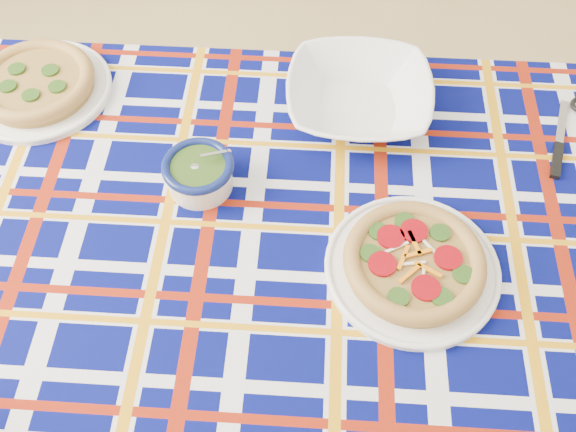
# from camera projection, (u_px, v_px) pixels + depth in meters

# --- Properties ---
(floor) EXTENTS (4.00, 4.00, 0.00)m
(floor) POSITION_uv_depth(u_px,v_px,m) (340.00, 313.00, 1.67)
(floor) COLOR tan
(floor) RESTS_ON ground
(dining_table) EXTENTS (1.45, 0.93, 0.67)m
(dining_table) POSITION_uv_depth(u_px,v_px,m) (293.00, 274.00, 1.04)
(dining_table) COLOR brown
(dining_table) RESTS_ON floor
(tablecloth) EXTENTS (1.48, 0.96, 0.09)m
(tablecloth) POSITION_uv_depth(u_px,v_px,m) (293.00, 267.00, 1.02)
(tablecloth) COLOR #040953
(tablecloth) RESTS_ON dining_table
(main_focaccia_plate) EXTENTS (0.28, 0.28, 0.05)m
(main_focaccia_plate) POSITION_uv_depth(u_px,v_px,m) (414.00, 262.00, 0.94)
(main_focaccia_plate) COLOR olive
(main_focaccia_plate) RESTS_ON tablecloth
(pesto_bowl) EXTENTS (0.12, 0.12, 0.07)m
(pesto_bowl) POSITION_uv_depth(u_px,v_px,m) (199.00, 172.00, 1.03)
(pesto_bowl) COLOR #20390F
(pesto_bowl) RESTS_ON tablecloth
(serving_bowl) EXTENTS (0.26, 0.26, 0.06)m
(serving_bowl) POSITION_uv_depth(u_px,v_px,m) (359.00, 97.00, 1.13)
(serving_bowl) COLOR white
(serving_bowl) RESTS_ON tablecloth
(second_focaccia_plate) EXTENTS (0.32, 0.32, 0.05)m
(second_focaccia_plate) POSITION_uv_depth(u_px,v_px,m) (36.00, 82.00, 1.16)
(second_focaccia_plate) COLOR olive
(second_focaccia_plate) RESTS_ON tablecloth
(table_knife) EXTENTS (0.06, 0.20, 0.01)m
(table_knife) POSITION_uv_depth(u_px,v_px,m) (562.00, 124.00, 1.13)
(table_knife) COLOR silver
(table_knife) RESTS_ON tablecloth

